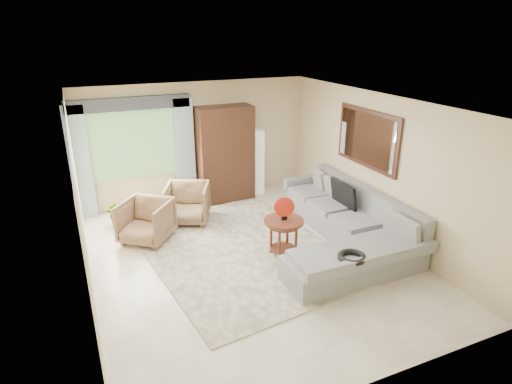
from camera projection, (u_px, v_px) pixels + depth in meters
name	position (u px, v px, depth m)	size (l,w,h in m)	color
ground	(251.00, 259.00, 7.20)	(6.00, 6.00, 0.00)	silver
area_rug	(241.00, 250.00, 7.47)	(3.00, 4.00, 0.02)	beige
sectional_sofa	(347.00, 229.00, 7.61)	(2.30, 3.46, 0.90)	#909398
tv_screen	(343.00, 194.00, 8.02)	(0.06, 0.74, 0.48)	black
garden_hose	(352.00, 257.00, 6.18)	(0.43, 0.43, 0.09)	black
coffee_table	(283.00, 237.00, 7.19)	(0.67, 0.67, 0.67)	#502115
red_disc	(284.00, 207.00, 7.00)	(0.34, 0.34, 0.03)	red
armchair_left	(146.00, 221.00, 7.70)	(0.82, 0.85, 0.77)	#9C7A55
armchair_right	(187.00, 203.00, 8.47)	(0.82, 0.85, 0.77)	olive
potted_plant	(118.00, 213.00, 8.37)	(0.46, 0.40, 0.51)	#999999
armoire	(225.00, 154.00, 9.35)	(1.20, 0.55, 2.10)	#311B10
floor_lamp	(257.00, 162.00, 9.81)	(0.24, 0.24, 1.50)	silver
window	(133.00, 145.00, 8.73)	(1.80, 0.04, 1.40)	#669E59
curtain_left	(80.00, 164.00, 8.35)	(0.40, 0.08, 2.30)	#9EB7CC
curtain_right	(185.00, 152.00, 9.13)	(0.40, 0.08, 2.30)	#9EB7CC
valance	(129.00, 104.00, 8.36)	(2.40, 0.12, 0.26)	#1E232D
wall_mirror	(367.00, 139.00, 7.79)	(0.05, 1.70, 1.05)	black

